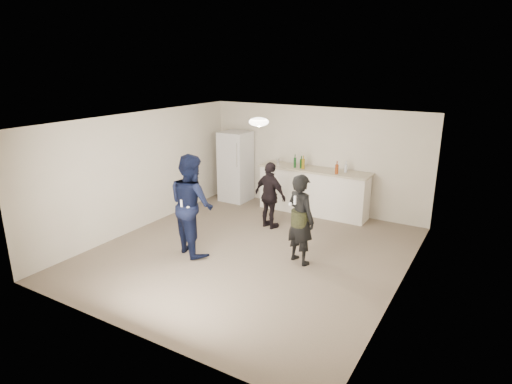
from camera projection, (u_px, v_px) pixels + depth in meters
The scene contains 21 objects.
floor at pixel (251, 252), 8.18m from camera, with size 6.00×6.00×0.00m, color #6B5B4C.
ceiling at pixel (250, 121), 7.45m from camera, with size 6.00×6.00×0.00m, color silver.
wall_back at pixel (315, 159), 10.29m from camera, with size 6.00×6.00×0.00m, color beige.
wall_front at pixel (126, 248), 5.35m from camera, with size 6.00×6.00×0.00m, color beige.
wall_left at pixel (141, 171), 9.16m from camera, with size 6.00×6.00×0.00m, color beige.
wall_right at pixel (405, 216), 6.48m from camera, with size 6.00×6.00×0.00m, color beige.
counter at pixel (313, 192), 10.17m from camera, with size 2.60×0.56×1.05m, color white.
counter_top at pixel (314, 170), 10.01m from camera, with size 2.68×0.64×0.04m, color beige.
fridge at pixel (236, 166), 11.05m from camera, with size 0.70×0.70×1.80m, color silver.
fridge_handle at pixel (237, 155), 10.49m from camera, with size 0.02×0.02×0.60m, color silver.
ceiling_dome at pixel (259, 122), 7.72m from camera, with size 0.36×0.36×0.16m, color white.
shaker at pixel (278, 161), 10.40m from camera, with size 0.08×0.08×0.17m, color silver.
man at pixel (192, 204), 7.93m from camera, with size 0.93×0.72×1.90m, color #0E183C.
woman at pixel (301, 219), 7.55m from camera, with size 0.60×0.39×1.65m, color black.
camo_shorts at pixel (301, 218), 7.54m from camera, with size 0.34×0.34×0.28m, color #313819.
spectator at pixel (270, 196), 9.20m from camera, with size 0.86×0.36×1.46m, color black.
remote_man at pixel (182, 204), 7.67m from camera, with size 0.04×0.04×0.15m, color white.
nunchuk_man at pixel (188, 208), 7.66m from camera, with size 0.07×0.07×0.07m, color silver.
remote_woman at pixel (295, 200), 7.22m from camera, with size 0.04×0.04×0.15m, color white.
nunchuk_woman at pixel (290, 204), 7.32m from camera, with size 0.07×0.07×0.07m, color silver.
bottle_cluster at pixel (315, 166), 9.85m from camera, with size 1.26×0.30×0.24m.
Camera 1 is at (3.90, -6.40, 3.48)m, focal length 30.00 mm.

